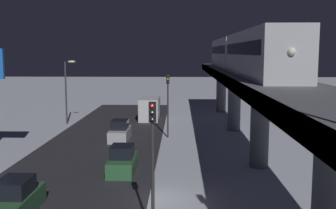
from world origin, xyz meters
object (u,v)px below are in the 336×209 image
sedan_green_3 (122,161)px  box_truck (150,108)px  traffic_light_mid (168,96)px  sedan_green_2 (15,200)px  sedan_silver (120,132)px  traffic_light_near (153,151)px  subway_train (241,53)px

sedan_green_3 → box_truck: size_ratio=0.55×
sedan_green_3 → traffic_light_mid: bearing=76.6°
sedan_green_2 → sedan_silver: same height
sedan_green_3 → box_truck: (-0.20, -24.14, 0.55)m
box_truck → traffic_light_near: (-2.70, 34.68, 2.85)m
sedan_silver → traffic_light_mid: 5.93m
traffic_light_near → sedan_silver: bearing=-77.6°
sedan_silver → sedan_green_3: 11.07m
sedan_green_3 → traffic_light_near: (-2.90, 10.54, 3.40)m
sedan_green_2 → traffic_light_mid: bearing=-110.5°
sedan_silver → subway_train: bearing=5.6°
sedan_green_2 → sedan_green_3: same height
box_truck → subway_train: bearing=129.4°
sedan_green_2 → sedan_silver: (-2.80, -18.79, -0.00)m
box_truck → sedan_green_3: bearing=89.5°
sedan_green_3 → traffic_light_near: bearing=-74.6°
sedan_silver → box_truck: 13.38m
sedan_silver → traffic_light_near: traffic_light_near is taller
traffic_light_mid → box_truck: bearing=-77.3°
subway_train → box_truck: 17.17m
subway_train → sedan_green_2: 25.96m
sedan_green_2 → sedan_green_3: (-4.60, -7.87, -0.00)m
sedan_green_2 → traffic_light_near: traffic_light_near is taller
box_truck → traffic_light_near: bearing=94.5°
box_truck → traffic_light_near: traffic_light_near is taller
traffic_light_near → traffic_light_mid: 22.69m
subway_train → traffic_light_near: bearing=72.4°
subway_train → traffic_light_near: size_ratio=5.76×
traffic_light_mid → sedan_silver: bearing=14.8°
sedan_green_3 → traffic_light_near: 11.45m
sedan_silver → traffic_light_near: size_ratio=0.68×
sedan_green_3 → box_truck: box_truck is taller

